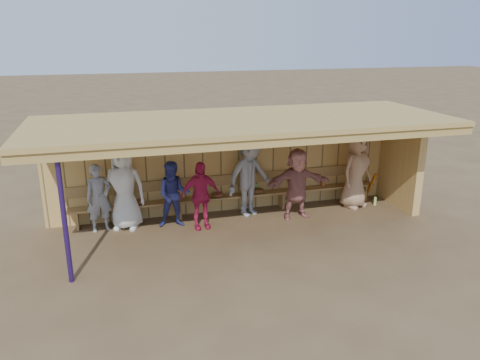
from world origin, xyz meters
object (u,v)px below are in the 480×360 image
Objects in this scene: player_b at (124,187)px; player_e at (250,176)px; player_a at (99,198)px; player_f at (297,184)px; player_c at (174,194)px; player_d at (200,195)px; player_h at (356,170)px; bench at (231,191)px.

player_b is 0.97× the size of player_e.
player_f is (4.48, -0.44, 0.08)m from player_a.
player_c is at bearing 176.15° from player_f.
player_f is (2.31, 0.02, 0.07)m from player_d.
player_h reaches higher than bench.
player_h is (2.71, -0.18, -0.03)m from player_e.
bench is at bearing 27.63° from player_c.
player_a is at bearing -178.77° from player_c.
player_h is at bearing 17.40° from player_b.
player_e is (2.90, 0.00, 0.03)m from player_b.
bench is (3.08, 0.31, -0.23)m from player_a.
player_e reaches higher than player_h.
player_b is 1.15× the size of player_f.
bench is (-0.37, 0.31, -0.46)m from player_e.
player_f is at bearing 165.18° from player_h.
player_f is at bearing -28.32° from bench.
player_h is 3.15m from bench.
player_h is at bearing -14.52° from player_a.
player_c is 0.91× the size of player_f.
player_a is at bearing -160.79° from player_b.
bench is (-3.08, 0.48, -0.43)m from player_h.
player_e is 1.03× the size of player_h.
player_c is at bearing -20.12° from player_a.
player_d is (0.55, -0.26, 0.01)m from player_c.
player_c is at bearing 150.64° from player_d.
player_d is 0.78× the size of player_e.
player_a is 1.63m from player_c.
player_a is 0.77× the size of player_e.
player_h is 0.25× the size of bench.
bench is (0.92, 0.77, -0.24)m from player_d.
player_a is 0.20× the size of bench.
player_b reaches higher than player_d.
player_b reaches higher than player_f.
player_b reaches higher than player_a.
player_e reaches higher than bench.
player_b is 5.62m from player_h.
player_e is (1.29, 0.46, 0.22)m from player_d.
player_a is 1.00× the size of player_c.
player_c is 1.57m from bench.
bench is at bearing -7.22° from player_a.
player_a is at bearing 163.74° from player_d.
player_d is 0.20× the size of bench.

